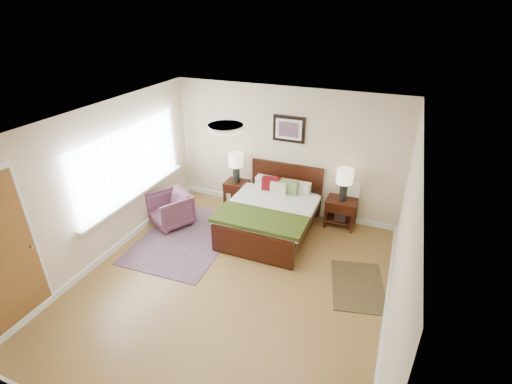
{
  "coord_description": "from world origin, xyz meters",
  "views": [
    {
      "loc": [
        1.99,
        -3.93,
        3.85
      ],
      "look_at": [
        -0.03,
        1.08,
        1.05
      ],
      "focal_mm": 26.0,
      "sensor_mm": 36.0,
      "label": 1
    }
  ],
  "objects_px": {
    "nightstand_right": "(341,210)",
    "armchair": "(171,209)",
    "lamp_left": "(236,163)",
    "rug_persian": "(186,238)",
    "nightstand_left": "(236,187)",
    "bed": "(271,210)",
    "lamp_right": "(345,180)"
  },
  "relations": [
    {
      "from": "nightstand_left",
      "to": "lamp_left",
      "type": "relative_size",
      "value": 0.88
    },
    {
      "from": "nightstand_left",
      "to": "rug_persian",
      "type": "distance_m",
      "value": 1.56
    },
    {
      "from": "lamp_right",
      "to": "armchair",
      "type": "bearing_deg",
      "value": -159.0
    },
    {
      "from": "lamp_left",
      "to": "lamp_right",
      "type": "bearing_deg",
      "value": 0.0
    },
    {
      "from": "nightstand_right",
      "to": "lamp_right",
      "type": "height_order",
      "value": "lamp_right"
    },
    {
      "from": "nightstand_right",
      "to": "bed",
      "type": "bearing_deg",
      "value": -149.38
    },
    {
      "from": "bed",
      "to": "rug_persian",
      "type": "bearing_deg",
      "value": -149.8
    },
    {
      "from": "bed",
      "to": "armchair",
      "type": "distance_m",
      "value": 1.93
    },
    {
      "from": "armchair",
      "to": "bed",
      "type": "bearing_deg",
      "value": 43.97
    },
    {
      "from": "bed",
      "to": "nightstand_left",
      "type": "height_order",
      "value": "bed"
    },
    {
      "from": "rug_persian",
      "to": "nightstand_left",
      "type": "bearing_deg",
      "value": 73.86
    },
    {
      "from": "armchair",
      "to": "nightstand_left",
      "type": "bearing_deg",
      "value": 83.15
    },
    {
      "from": "nightstand_left",
      "to": "lamp_left",
      "type": "distance_m",
      "value": 0.54
    },
    {
      "from": "bed",
      "to": "armchair",
      "type": "bearing_deg",
      "value": -166.03
    },
    {
      "from": "lamp_left",
      "to": "lamp_right",
      "type": "relative_size",
      "value": 1.0
    },
    {
      "from": "nightstand_right",
      "to": "rug_persian",
      "type": "distance_m",
      "value": 2.93
    },
    {
      "from": "lamp_right",
      "to": "lamp_left",
      "type": "bearing_deg",
      "value": 180.0
    },
    {
      "from": "nightstand_left",
      "to": "rug_persian",
      "type": "height_order",
      "value": "nightstand_left"
    },
    {
      "from": "bed",
      "to": "nightstand_left",
      "type": "bearing_deg",
      "value": 146.3
    },
    {
      "from": "nightstand_right",
      "to": "armchair",
      "type": "xyz_separation_m",
      "value": [
        -3.01,
        -1.14,
        -0.03
      ]
    },
    {
      "from": "lamp_right",
      "to": "armchair",
      "type": "xyz_separation_m",
      "value": [
        -3.01,
        -1.16,
        -0.66
      ]
    },
    {
      "from": "bed",
      "to": "lamp_right",
      "type": "bearing_deg",
      "value": 31.07
    },
    {
      "from": "bed",
      "to": "lamp_right",
      "type": "distance_m",
      "value": 1.44
    },
    {
      "from": "lamp_left",
      "to": "nightstand_right",
      "type": "bearing_deg",
      "value": -0.32
    },
    {
      "from": "armchair",
      "to": "lamp_right",
      "type": "bearing_deg",
      "value": 51.0
    },
    {
      "from": "armchair",
      "to": "rug_persian",
      "type": "distance_m",
      "value": 0.68
    },
    {
      "from": "lamp_left",
      "to": "armchair",
      "type": "xyz_separation_m",
      "value": [
        -0.85,
        -1.16,
        -0.64
      ]
    },
    {
      "from": "armchair",
      "to": "rug_persian",
      "type": "bearing_deg",
      "value": -3.38
    },
    {
      "from": "lamp_right",
      "to": "rug_persian",
      "type": "distance_m",
      "value": 3.08
    },
    {
      "from": "nightstand_left",
      "to": "bed",
      "type": "bearing_deg",
      "value": -33.7
    },
    {
      "from": "bed",
      "to": "lamp_right",
      "type": "relative_size",
      "value": 3.08
    },
    {
      "from": "nightstand_right",
      "to": "rug_persian",
      "type": "relative_size",
      "value": 0.26
    }
  ]
}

